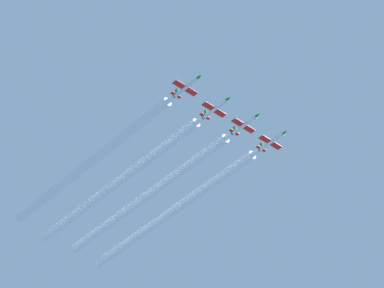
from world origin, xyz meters
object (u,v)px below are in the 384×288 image
at_px(jet_inner_left, 245,124).
at_px(jet_center, 216,108).
at_px(jet_far_left, 272,141).
at_px(jet_inner_right, 187,86).

relative_size(jet_inner_left, jet_center, 1.00).
relative_size(jet_far_left, jet_center, 1.00).
height_order(jet_inner_left, jet_center, jet_inner_left).
distance_m(jet_center, jet_inner_right, 12.33).
relative_size(jet_center, jet_inner_right, 1.00).
relative_size(jet_far_left, jet_inner_left, 1.00).
bearing_deg(jet_center, jet_inner_left, 177.53).
bearing_deg(jet_far_left, jet_inner_left, 0.04).
relative_size(jet_inner_left, jet_inner_right, 1.00).
bearing_deg(jet_inner_left, jet_center, -2.47).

